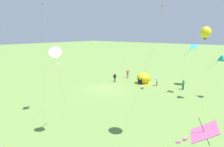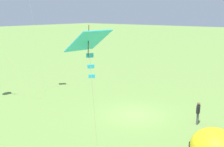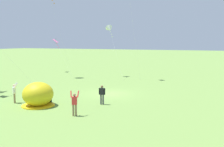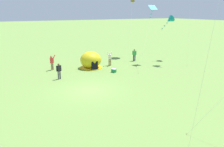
{
  "view_description": "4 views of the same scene",
  "coord_description": "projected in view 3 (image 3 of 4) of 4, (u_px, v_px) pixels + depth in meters",
  "views": [
    {
      "loc": [
        21.41,
        18.62,
        9.24
      ],
      "look_at": [
        -1.46,
        0.44,
        2.57
      ],
      "focal_mm": 28.0,
      "sensor_mm": 36.0,
      "label": 1
    },
    {
      "loc": [
        -11.08,
        16.87,
        8.1
      ],
      "look_at": [
        2.1,
        0.31,
        3.24
      ],
      "focal_mm": 42.0,
      "sensor_mm": 36.0,
      "label": 2
    },
    {
      "loc": [
        -25.12,
        -11.57,
        5.55
      ],
      "look_at": [
        2.16,
        0.66,
        1.91
      ],
      "focal_mm": 42.0,
      "sensor_mm": 36.0,
      "label": 3
    },
    {
      "loc": [
        17.37,
        -7.07,
        6.97
      ],
      "look_at": [
        1.53,
        1.53,
        1.78
      ],
      "focal_mm": 35.0,
      "sensor_mm": 36.0,
      "label": 4
    }
  ],
  "objects": [
    {
      "name": "person_with_toddler",
      "position": [
        102.0,
        94.0,
        23.18
      ],
      "size": [
        0.32,
        0.58,
        1.72
      ],
      "color": "#4C4C51",
      "rests_on": "ground"
    },
    {
      "name": "person_flying_kite",
      "position": [
        14.0,
        92.0,
        23.73
      ],
      "size": [
        0.68,
        0.72,
        1.89
      ],
      "color": "#8C7251",
      "rests_on": "ground"
    },
    {
      "name": "popup_tent",
      "position": [
        38.0,
        95.0,
        22.62
      ],
      "size": [
        2.81,
        2.81,
        2.1
      ],
      "color": "gold",
      "rests_on": "ground"
    },
    {
      "name": "kite_pink",
      "position": [
        56.0,
        42.0,
        47.85
      ],
      "size": [
        3.44,
        5.65,
        6.13
      ],
      "color": "silver",
      "rests_on": "ground"
    },
    {
      "name": "person_arms_raised",
      "position": [
        74.0,
        103.0,
        19.57
      ],
      "size": [
        0.63,
        0.72,
        1.89
      ],
      "color": "#8C7251",
      "rests_on": "ground"
    },
    {
      "name": "kite_white",
      "position": [
        109.0,
        29.0,
        41.35
      ],
      "size": [
        4.24,
        4.61,
        8.21
      ],
      "color": "silver",
      "rests_on": "ground"
    },
    {
      "name": "cooler_box",
      "position": [
        47.0,
        95.0,
        26.24
      ],
      "size": [
        0.63,
        0.54,
        0.44
      ],
      "color": "#1E8C4C",
      "rests_on": "ground"
    },
    {
      "name": "ground_plane",
      "position": [
        109.0,
        94.0,
        28.13
      ],
      "size": [
        300.0,
        300.0,
        0.0
      ],
      "primitive_type": "plane",
      "color": "olive"
    }
  ]
}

